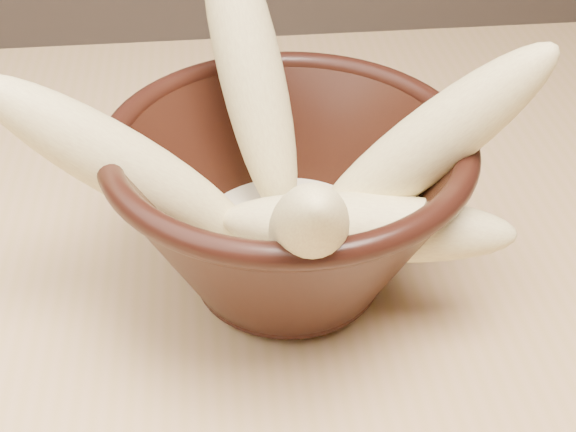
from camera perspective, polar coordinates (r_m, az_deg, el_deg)
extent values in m
cylinder|color=tan|center=(1.13, 14.35, -6.93)|extent=(0.05, 0.05, 0.71)
cylinder|color=black|center=(0.55, 0.00, -4.52)|extent=(0.10, 0.10, 0.01)
cylinder|color=black|center=(0.53, 0.00, -2.67)|extent=(0.10, 0.10, 0.01)
torus|color=black|center=(0.48, 0.00, 5.27)|extent=(0.23, 0.23, 0.02)
cylinder|color=#F3E8C3|center=(0.52, 0.00, -1.73)|extent=(0.13, 0.13, 0.02)
ellipsoid|color=tan|center=(0.52, -2.66, 10.28)|extent=(0.09, 0.14, 0.20)
ellipsoid|color=tan|center=(0.48, -11.52, 3.53)|extent=(0.17, 0.05, 0.16)
ellipsoid|color=tan|center=(0.48, 9.55, 4.72)|extent=(0.16, 0.08, 0.17)
ellipsoid|color=tan|center=(0.48, 5.43, -0.79)|extent=(0.19, 0.09, 0.05)
ellipsoid|color=tan|center=(0.43, 1.40, -1.15)|extent=(0.05, 0.15, 0.15)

